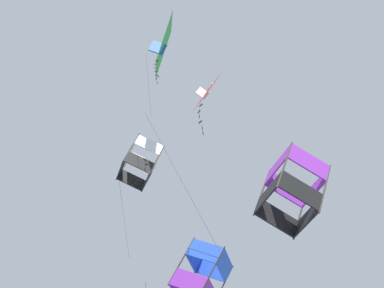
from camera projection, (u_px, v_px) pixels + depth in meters
name	position (u px, v px, depth m)	size (l,w,h in m)	color
kite_delta_low_drifter	(162.00, 46.00, 29.39)	(1.93, 3.08, 5.67)	green
kite_box_near_right	(201.00, 275.00, 20.65)	(2.96, 2.59, 6.01)	blue
kite_delta_upper_right	(205.00, 94.00, 22.89)	(3.32, 3.05, 6.63)	red
kite_box_far_centre	(293.00, 190.00, 17.61)	(2.60, 2.46, 2.62)	purple
kite_box_near_left	(140.00, 163.00, 27.95)	(2.45, 2.26, 6.35)	white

